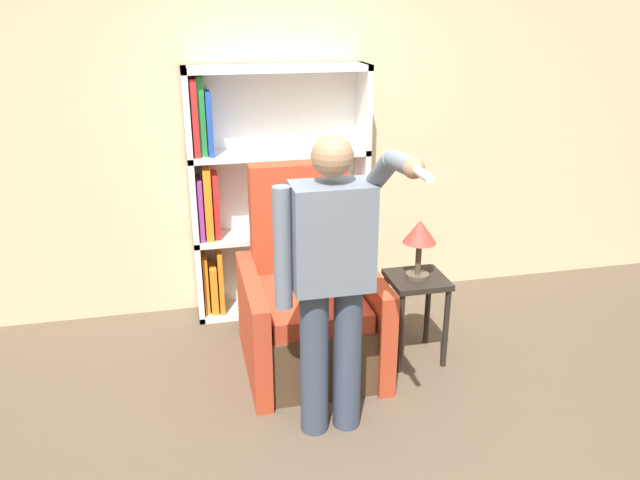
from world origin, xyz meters
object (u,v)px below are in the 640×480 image
object	(u,v)px
side_table	(416,295)
table_lamp	(420,236)
person_standing	(332,274)
armchair	(308,308)
bookcase	(264,195)

from	to	relation	value
side_table	table_lamp	bearing A→B (deg)	0.00
person_standing	side_table	world-z (taller)	person_standing
armchair	side_table	xyz separation A→B (m)	(0.68, -0.13, 0.08)
bookcase	side_table	size ratio (longest dim) A/B	3.14
side_table	table_lamp	distance (m)	0.40
armchair	table_lamp	size ratio (longest dim) A/B	3.28
bookcase	side_table	xyz separation A→B (m)	(0.83, -0.91, -0.45)
bookcase	table_lamp	xyz separation A→B (m)	(0.83, -0.91, -0.05)
person_standing	table_lamp	xyz separation A→B (m)	(0.70, 0.59, -0.07)
bookcase	table_lamp	bearing A→B (deg)	-47.73
armchair	side_table	size ratio (longest dim) A/B	2.16
armchair	person_standing	xyz separation A→B (m)	(-0.03, -0.72, 0.55)
person_standing	armchair	bearing A→B (deg)	87.81
bookcase	side_table	world-z (taller)	bookcase
person_standing	table_lamp	bearing A→B (deg)	40.20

